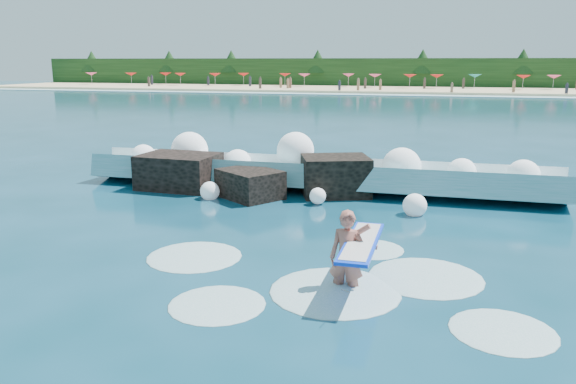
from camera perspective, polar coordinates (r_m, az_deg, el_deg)
name	(u,v)px	position (r m, az deg, el deg)	size (l,w,h in m)	color
ground	(205,256)	(13.60, -8.39, -6.41)	(200.00, 200.00, 0.00)	#083342
beach	(408,90)	(89.96, 12.05, 10.12)	(140.00, 20.00, 0.40)	tan
wet_band	(403,95)	(79.01, 11.56, 9.65)	(140.00, 5.00, 0.08)	silver
treeline	(412,73)	(99.87, 12.47, 11.70)	(140.00, 4.00, 5.00)	black
breaking_wave	(315,175)	(20.37, 2.80, 1.77)	(16.75, 2.66, 1.44)	teal
rock_cluster	(247,178)	(19.83, -4.17, 1.41)	(8.45, 3.64, 1.57)	black
surfer_with_board	(350,254)	(11.43, 6.33, -6.32)	(0.97, 3.05, 1.96)	#9C5649
wave_spray	(304,162)	(20.32, 1.64, 3.05)	(14.73, 4.39, 2.08)	white
surf_foam	(332,282)	(11.96, 4.53, -9.10)	(8.74, 5.74, 0.13)	silver
beach_umbrellas	(409,76)	(92.22, 12.20, 11.46)	(113.49, 6.54, 0.50)	#E74473
beachgoers	(307,83)	(90.13, 1.90, 10.98)	(102.91, 13.99, 1.91)	#3F332D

